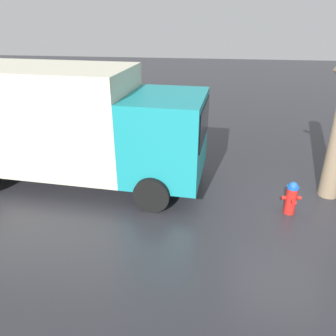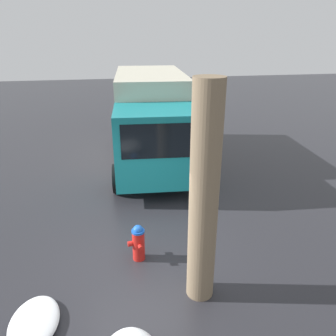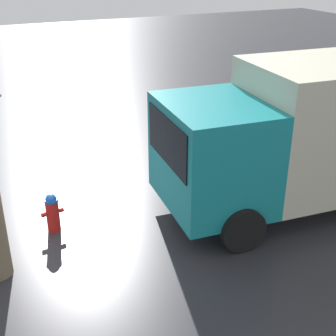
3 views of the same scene
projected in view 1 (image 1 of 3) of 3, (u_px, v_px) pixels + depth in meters
ground_plane at (288, 212)px, 8.05m from camera, size 60.00×60.00×0.00m
fire_hydrant at (291, 197)px, 7.87m from camera, size 0.47×0.38×0.84m
delivery_truck at (70, 122)px, 8.99m from camera, size 7.22×3.13×3.20m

